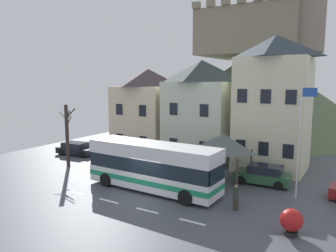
# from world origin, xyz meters

# --- Properties ---
(ground_plane) EXTENTS (40.00, 60.00, 0.07)m
(ground_plane) POSITION_xyz_m (0.00, -0.00, -0.03)
(ground_plane) COLOR #484D55
(townhouse_00) EXTENTS (5.81, 6.30, 8.86)m
(townhouse_00) POSITION_xyz_m (-7.64, 12.12, 4.43)
(townhouse_00) COLOR beige
(townhouse_00) RESTS_ON ground_plane
(townhouse_01) EXTENTS (6.11, 5.33, 9.59)m
(townhouse_01) POSITION_xyz_m (-1.19, 11.63, 4.79)
(townhouse_01) COLOR beige
(townhouse_01) RESTS_ON ground_plane
(townhouse_02) EXTENTS (5.64, 5.31, 11.41)m
(townhouse_02) POSITION_xyz_m (5.57, 11.62, 5.71)
(townhouse_02) COLOR beige
(townhouse_02) RESTS_ON ground_plane
(hilltop_castle) EXTENTS (35.45, 35.45, 19.20)m
(hilltop_castle) POSITION_xyz_m (-2.23, 32.97, 6.86)
(hilltop_castle) COLOR #546645
(hilltop_castle) RESTS_ON ground_plane
(transit_bus) EXTENTS (9.91, 2.88, 3.34)m
(transit_bus) POSITION_xyz_m (-0.21, 1.75, 1.69)
(transit_bus) COLOR white
(transit_bus) RESTS_ON ground_plane
(bus_shelter) EXTENTS (3.60, 3.60, 3.72)m
(bus_shelter) POSITION_xyz_m (3.35, 6.02, 3.04)
(bus_shelter) COLOR #473D33
(bus_shelter) RESTS_ON ground_plane
(parked_car_00) EXTENTS (4.22, 2.25, 1.29)m
(parked_car_00) POSITION_xyz_m (-8.08, 7.35, 0.64)
(parked_car_00) COLOR silver
(parked_car_00) RESTS_ON ground_plane
(parked_car_01) EXTENTS (4.06, 2.04, 1.44)m
(parked_car_01) POSITION_xyz_m (6.09, 7.13, 0.70)
(parked_car_01) COLOR #285537
(parked_car_01) RESTS_ON ground_plane
(parked_car_03) EXTENTS (4.24, 2.34, 1.29)m
(parked_car_03) POSITION_xyz_m (-13.08, 6.74, 0.64)
(parked_car_03) COLOR black
(parked_car_03) RESTS_ON ground_plane
(pedestrian_00) EXTENTS (0.33, 0.32, 1.66)m
(pedestrian_00) POSITION_xyz_m (4.12, 3.68, 0.98)
(pedestrian_00) COLOR #2D2D38
(pedestrian_00) RESTS_ON ground_plane
(pedestrian_01) EXTENTS (0.36, 0.30, 1.58)m
(pedestrian_01) POSITION_xyz_m (6.01, 1.30, 0.83)
(pedestrian_01) COLOR #38332D
(pedestrian_01) RESTS_ON ground_plane
(public_bench) EXTENTS (1.60, 0.48, 0.87)m
(public_bench) POSITION_xyz_m (0.91, 7.92, 0.47)
(public_bench) COLOR #473828
(public_bench) RESTS_ON ground_plane
(flagpole) EXTENTS (0.95, 0.10, 7.30)m
(flagpole) POSITION_xyz_m (8.80, 5.31, 4.22)
(flagpole) COLOR silver
(flagpole) RESTS_ON ground_plane
(harbour_buoy) EXTENTS (1.13, 1.13, 1.38)m
(harbour_buoy) POSITION_xyz_m (9.42, -0.30, 0.76)
(harbour_buoy) COLOR black
(harbour_buoy) RESTS_ON ground_plane
(bare_tree_00) EXTENTS (2.12, 1.01, 5.56)m
(bare_tree_00) POSITION_xyz_m (-10.22, 3.10, 2.90)
(bare_tree_00) COLOR #382D28
(bare_tree_00) RESTS_ON ground_plane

